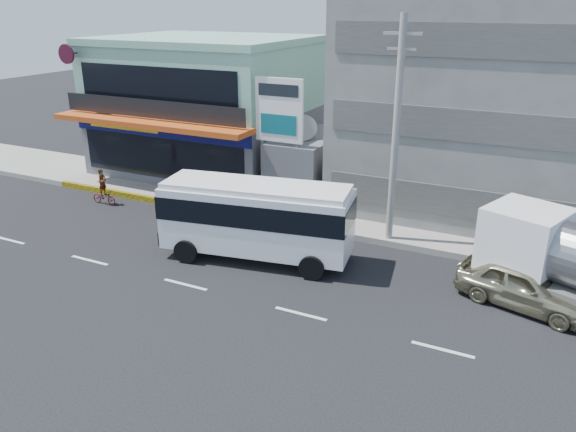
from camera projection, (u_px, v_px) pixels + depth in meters
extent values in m
plane|color=black|center=(185.00, 285.00, 22.03)|extent=(120.00, 120.00, 0.00)
cube|color=gray|center=(381.00, 222.00, 27.88)|extent=(70.00, 5.00, 0.30)
cube|color=#4B4B50|center=(210.00, 140.00, 36.32)|extent=(12.00, 10.00, 4.00)
cube|color=#88C1A7|center=(207.00, 77.00, 34.89)|extent=(12.00, 10.00, 4.00)
cube|color=#BB4816|center=(149.00, 123.00, 30.69)|extent=(12.40, 1.80, 0.30)
cube|color=#0B0F52|center=(159.00, 131.00, 31.52)|extent=(12.00, 0.12, 0.80)
cube|color=black|center=(161.00, 156.00, 32.08)|extent=(11.00, 0.06, 2.60)
cube|color=gray|center=(519.00, 74.00, 27.98)|extent=(16.00, 12.00, 14.00)
cube|color=#4B4B50|center=(310.00, 166.00, 31.46)|extent=(3.00, 6.00, 3.50)
cylinder|color=slate|center=(303.00, 138.00, 29.96)|extent=(1.50, 1.50, 0.15)
cylinder|color=gray|center=(262.00, 148.00, 29.19)|extent=(0.16, 0.16, 6.50)
cylinder|color=gray|center=(297.00, 152.00, 28.36)|extent=(0.16, 0.16, 6.50)
cube|color=white|center=(279.00, 110.00, 28.04)|extent=(2.60, 0.18, 3.20)
cylinder|color=#999993|center=(396.00, 136.00, 23.97)|extent=(0.30, 0.30, 10.00)
cube|color=#999993|center=(403.00, 33.00, 22.46)|extent=(1.60, 0.12, 0.12)
cube|color=#999993|center=(402.00, 49.00, 22.68)|extent=(1.20, 0.10, 0.10)
cube|color=white|center=(257.00, 219.00, 23.65)|extent=(8.30, 3.81, 2.63)
cube|color=black|center=(256.00, 207.00, 23.47)|extent=(8.36, 3.87, 0.97)
cube|color=white|center=(256.00, 187.00, 23.14)|extent=(8.03, 3.55, 0.23)
cylinder|color=black|center=(186.00, 251.00, 23.72)|extent=(1.07, 0.49, 1.03)
cylinder|color=black|center=(210.00, 230.00, 25.97)|extent=(1.07, 0.49, 1.03)
cylinder|color=black|center=(312.00, 268.00, 22.27)|extent=(1.07, 0.49, 1.03)
cylinder|color=black|center=(326.00, 243.00, 24.52)|extent=(1.07, 0.49, 1.03)
imported|color=tan|center=(524.00, 286.00, 20.22)|extent=(5.12, 3.13, 1.63)
cube|color=white|center=(524.00, 244.00, 20.77)|extent=(3.32, 3.32, 2.80)
cylinder|color=black|center=(491.00, 286.00, 20.79)|extent=(1.12, 0.68, 1.08)
cylinder|color=black|center=(522.00, 266.00, 22.39)|extent=(1.12, 0.68, 1.08)
imported|color=#4E0B12|center=(104.00, 197.00, 30.63)|extent=(1.53, 0.55, 0.80)
imported|color=#66594C|center=(102.00, 183.00, 30.34)|extent=(0.36, 0.54, 1.46)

